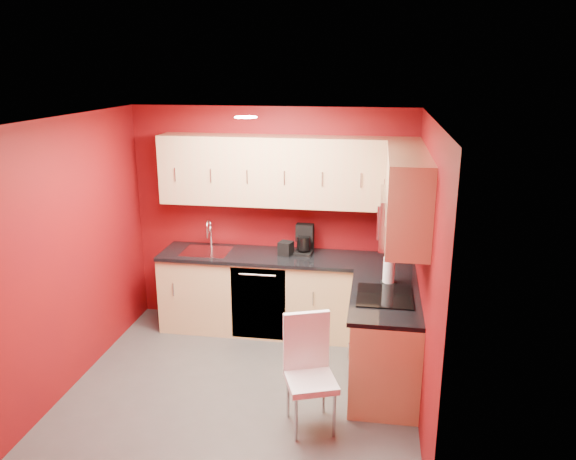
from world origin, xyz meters
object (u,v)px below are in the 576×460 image
(microwave, at_px, (402,217))
(coffee_maker, at_px, (304,240))
(dining_chair, at_px, (311,375))
(paper_towel, at_px, (389,270))
(napkin_holder, at_px, (286,248))
(sink, at_px, (207,248))

(microwave, bearing_deg, coffee_maker, 132.65)
(dining_chair, bearing_deg, microwave, 26.34)
(microwave, xyz_separation_m, paper_towel, (-0.08, 0.35, -0.62))
(napkin_holder, bearing_deg, paper_towel, -30.93)
(dining_chair, bearing_deg, sink, 108.68)
(sink, bearing_deg, napkin_holder, 0.70)
(paper_towel, bearing_deg, microwave, -77.11)
(microwave, height_order, napkin_holder, microwave)
(coffee_maker, bearing_deg, dining_chair, -77.01)
(sink, xyz_separation_m, napkin_holder, (0.90, 0.01, 0.04))
(microwave, xyz_separation_m, sink, (-2.09, 1.00, -0.72))
(sink, distance_m, dining_chair, 2.28)
(napkin_holder, relative_size, paper_towel, 0.58)
(dining_chair, bearing_deg, paper_towel, 40.19)
(napkin_holder, distance_m, paper_towel, 1.30)
(microwave, bearing_deg, dining_chair, -133.46)
(sink, distance_m, coffee_maker, 1.10)
(paper_towel, bearing_deg, napkin_holder, 149.07)
(microwave, distance_m, coffee_maker, 1.59)
(paper_towel, bearing_deg, coffee_maker, 141.28)
(sink, height_order, napkin_holder, sink)
(microwave, distance_m, paper_towel, 0.72)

